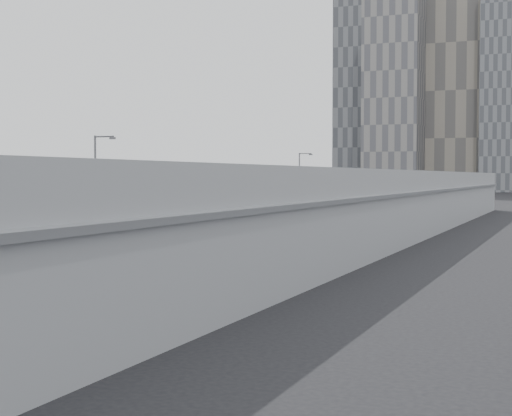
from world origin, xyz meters
The scene contains 20 objects.
sidewalk centered at (9.00, 55.00, 0.06)m, with size 10.00×170.00×0.12m, color gray.
lane_line centered at (-1.50, 55.00, 0.01)m, with size 0.12×160.00×0.02m, color gold.
depot centered at (12.99, 55.00, 3.51)m, with size 12.45×160.40×7.20m.
skyline centered at (-2.90, 324.16, 50.85)m, with size 145.00×64.00×120.00m.
bus_2 centered at (2.43, 34.98, 1.54)m, with size 3.43×12.61×3.64m.
bus_3 centered at (2.14, 47.34, 1.56)m, with size 3.11×12.72×3.69m.
bus_4 centered at (1.93, 61.46, 1.57)m, with size 2.88×12.75×3.71m.
bus_5 centered at (2.54, 77.18, 1.63)m, with size 3.24×13.27×3.85m.
bus_6 centered at (1.84, 91.45, 1.63)m, with size 4.02×13.44×3.87m.
bus_7 centered at (2.70, 102.64, 1.50)m, with size 2.76×12.21×3.55m.
bus_8 centered at (2.19, 119.28, 1.48)m, with size 3.28×12.15×3.51m.
bus_9 centered at (2.36, 131.53, 1.67)m, with size 3.87×13.75×3.97m.
tree_1 centered at (5.38, 35.13, 4.06)m, with size 2.75×2.75×5.44m.
tree_2 centered at (5.79, 56.85, 3.79)m, with size 2.02×2.02×4.83m.
tree_3 centered at (5.44, 80.90, 3.50)m, with size 2.72×2.72×4.87m.
tree_4 centered at (6.12, 103.94, 3.02)m, with size 1.36×1.36×3.75m.
street_lamp_near centered at (-4.55, 41.20, 5.53)m, with size 2.04×0.22×9.65m.
street_lamp_far centered at (-3.95, 92.09, 5.49)m, with size 2.04×0.22×9.59m.
shipping_container centered at (-6.09, 106.42, 1.48)m, with size 2.45×6.69×2.96m, color #164726.
suv centered at (-3.25, 121.16, 0.83)m, with size 2.74×5.94×1.65m, color black.
Camera 1 is at (32.40, -14.49, 6.27)m, focal length 55.00 mm.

